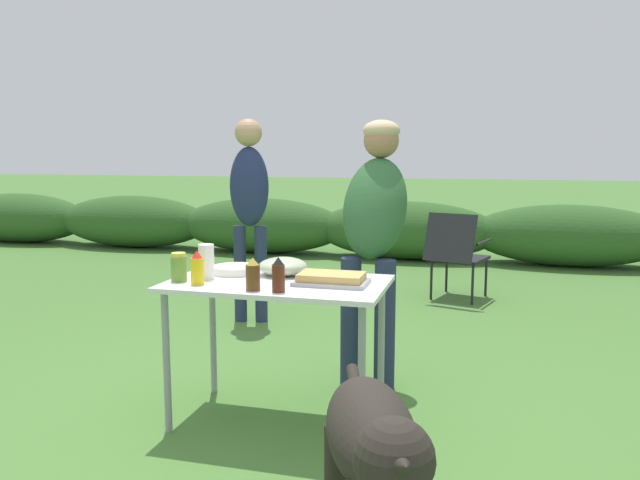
{
  "coord_description": "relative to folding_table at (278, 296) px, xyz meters",
  "views": [
    {
      "loc": [
        1.01,
        -2.93,
        1.39
      ],
      "look_at": [
        0.1,
        0.47,
        0.89
      ],
      "focal_mm": 35.0,
      "sensor_mm": 36.0,
      "label": 1
    }
  ],
  "objects": [
    {
      "name": "beer_bottle",
      "position": [
        -0.05,
        -0.23,
        0.15
      ],
      "size": [
        0.07,
        0.07,
        0.16
      ],
      "color": "brown",
      "rests_on": "folding_table"
    },
    {
      "name": "food_tray",
      "position": [
        0.28,
        -0.0,
        0.1
      ],
      "size": [
        0.36,
        0.22,
        0.06
      ],
      "color": "#9E9EA3",
      "rests_on": "folding_table"
    },
    {
      "name": "mixing_bowl",
      "position": [
        -0.03,
        0.16,
        0.12
      ],
      "size": [
        0.26,
        0.26,
        0.09
      ],
      "primitive_type": "ellipsoid",
      "color": "#ADBC99",
      "rests_on": "folding_table"
    },
    {
      "name": "shrub_hedge",
      "position": [
        0.0,
        5.14,
        -0.29
      ],
      "size": [
        14.4,
        0.9,
        0.75
      ],
      "color": "#2D5623",
      "rests_on": "ground"
    },
    {
      "name": "ground_plane",
      "position": [
        0.0,
        0.0,
        -0.66
      ],
      "size": [
        60.0,
        60.0,
        0.0
      ],
      "primitive_type": "plane",
      "color": "#477533"
    },
    {
      "name": "dog",
      "position": [
        0.71,
        -1.21,
        -0.15
      ],
      "size": [
        0.46,
        0.93,
        0.74
      ],
      "rotation": [
        0.0,
        0.0,
        -2.8
      ],
      "color": "#28231E",
      "rests_on": "ground"
    },
    {
      "name": "standing_person_in_gray_fleece",
      "position": [
        -0.84,
        1.77,
        0.35
      ],
      "size": [
        0.35,
        0.28,
        1.65
      ],
      "rotation": [
        0.0,
        0.0,
        0.18
      ],
      "color": "#232D4C",
      "rests_on": "ground"
    },
    {
      "name": "standing_person_in_dark_puffer",
      "position": [
        0.37,
        0.7,
        0.31
      ],
      "size": [
        0.44,
        0.53,
        1.58
      ],
      "rotation": [
        0.0,
        0.0,
        -0.12
      ],
      "color": "#232D4C",
      "rests_on": "ground"
    },
    {
      "name": "paper_cup_stack",
      "position": [
        -0.37,
        -0.04,
        0.17
      ],
      "size": [
        0.08,
        0.08,
        0.18
      ],
      "primitive_type": "cylinder",
      "color": "white",
      "rests_on": "folding_table"
    },
    {
      "name": "plate_stack",
      "position": [
        -0.29,
        0.13,
        0.1
      ],
      "size": [
        0.24,
        0.24,
        0.04
      ],
      "primitive_type": "cylinder",
      "color": "white",
      "rests_on": "folding_table"
    },
    {
      "name": "camp_chair_green_behind_table",
      "position": [
        0.75,
        2.96,
        -0.2
      ],
      "size": [
        0.62,
        0.7,
        0.83
      ],
      "rotation": [
        0.0,
        0.0,
        -0.3
      ],
      "color": "#232328",
      "rests_on": "ground"
    },
    {
      "name": "relish_jar",
      "position": [
        -0.48,
        -0.13,
        0.15
      ],
      "size": [
        0.08,
        0.08,
        0.15
      ],
      "color": "olive",
      "rests_on": "folding_table"
    },
    {
      "name": "bbq_sauce_bottle",
      "position": [
        0.08,
        -0.23,
        0.16
      ],
      "size": [
        0.06,
        0.06,
        0.17
      ],
      "color": "#562314",
      "rests_on": "folding_table"
    },
    {
      "name": "folding_table",
      "position": [
        0.0,
        0.0,
        0.0
      ],
      "size": [
        1.1,
        0.64,
        0.74
      ],
      "color": "white",
      "rests_on": "ground"
    },
    {
      "name": "mustard_bottle",
      "position": [
        -0.36,
        -0.17,
        0.16
      ],
      "size": [
        0.07,
        0.07,
        0.17
      ],
      "color": "yellow",
      "rests_on": "folding_table"
    }
  ]
}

